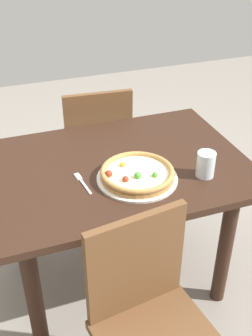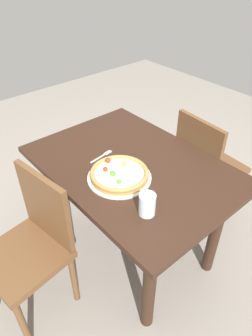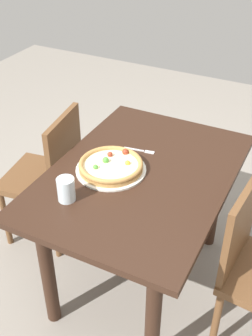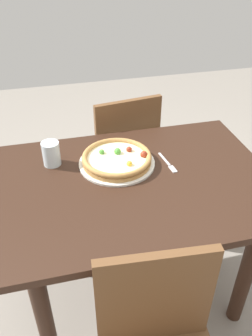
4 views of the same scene
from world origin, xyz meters
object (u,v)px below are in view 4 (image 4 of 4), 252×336
(chair_near, at_px, (121,152))
(pizza, at_px, (117,158))
(plate, at_px, (117,163))
(dining_table, at_px, (135,203))
(drinking_glass, at_px, (51,154))
(fork, at_px, (168,164))

(chair_near, relative_size, pizza, 2.77)
(chair_near, distance_m, plate, 0.58)
(chair_near, bearing_deg, pizza, -112.85)
(dining_table, height_order, drinking_glass, drinking_glass)
(chair_near, distance_m, pizza, 0.59)
(chair_near, bearing_deg, dining_table, -105.30)
(dining_table, distance_m, chair_near, 0.65)
(fork, bearing_deg, dining_table, -73.36)
(dining_table, xyz_separation_m, fork, (-0.17, -0.08, 0.13))
(pizza, relative_size, fork, 1.88)
(fork, bearing_deg, drinking_glass, -111.68)
(dining_table, relative_size, fork, 7.13)
(dining_table, relative_size, pizza, 3.78)
(fork, height_order, drinking_glass, drinking_glass)
(plate, relative_size, drinking_glass, 3.09)
(drinking_glass, bearing_deg, fork, 165.88)
(chair_near, xyz_separation_m, drinking_glass, (0.41, 0.43, 0.32))
(chair_near, distance_m, drinking_glass, 0.67)
(pizza, bearing_deg, plate, 10.84)
(chair_near, height_order, pizza, chair_near)
(plate, bearing_deg, fork, 165.28)
(chair_near, bearing_deg, fork, -88.43)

